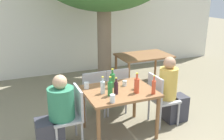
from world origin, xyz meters
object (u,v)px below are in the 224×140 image
at_px(soda_bottle_2, 154,87).
at_px(patio_chair_3, 115,88).
at_px(patio_chair_2, 93,91).
at_px(drinking_glass_0, 125,83).
at_px(green_bottle_1, 110,88).
at_px(green_bottle_4, 112,80).
at_px(person_seated_0, 56,116).
at_px(patio_chair_0, 72,113).
at_px(water_bottle_3, 103,87).
at_px(soda_bottle_5, 137,85).
at_px(dining_table_front, 119,96).
at_px(person_seated_1, 172,93).
at_px(drinking_glass_3, 136,85).
at_px(patio_chair_1, 160,96).
at_px(drinking_glass_1, 86,85).
at_px(drinking_glass_2, 112,98).
at_px(wine_bottle_0, 116,88).
at_px(dining_table_back, 144,58).

bearing_deg(soda_bottle_2, patio_chair_3, 101.37).
xyz_separation_m(patio_chair_2, patio_chair_3, (0.45, 0.00, 0.00)).
xyz_separation_m(soda_bottle_2, drinking_glass_0, (-0.27, 0.48, -0.07)).
relative_size(green_bottle_1, green_bottle_4, 0.96).
bearing_deg(patio_chair_3, person_seated_0, 28.79).
xyz_separation_m(patio_chair_0, green_bottle_1, (0.58, -0.14, 0.36)).
xyz_separation_m(water_bottle_3, soda_bottle_5, (0.50, -0.18, 0.02)).
height_order(dining_table_front, patio_chair_3, patio_chair_3).
distance_m(soda_bottle_2, drinking_glass_0, 0.55).
height_order(patio_chair_0, person_seated_1, person_seated_1).
xyz_separation_m(person_seated_1, soda_bottle_2, (-0.60, -0.34, 0.34)).
bearing_deg(drinking_glass_3, soda_bottle_2, -61.54).
bearing_deg(patio_chair_1, soda_bottle_5, 108.95).
distance_m(person_seated_1, green_bottle_1, 1.30).
distance_m(patio_chair_2, person_seated_0, 1.06).
height_order(drinking_glass_1, drinking_glass_2, drinking_glass_2).
xyz_separation_m(person_seated_1, drinking_glass_3, (-0.75, -0.06, 0.29)).
xyz_separation_m(person_seated_1, wine_bottle_0, (-1.14, -0.12, 0.33)).
xyz_separation_m(dining_table_back, drinking_glass_0, (-1.33, -1.71, 0.14)).
distance_m(wine_bottle_0, drinking_glass_0, 0.38).
bearing_deg(drinking_glass_3, water_bottle_3, 175.97).
relative_size(patio_chair_2, patio_chair_3, 1.00).
xyz_separation_m(person_seated_0, soda_bottle_2, (1.45, -0.34, 0.37)).
xyz_separation_m(person_seated_0, person_seated_1, (2.05, -0.00, 0.03)).
height_order(patio_chair_0, patio_chair_1, same).
relative_size(wine_bottle_0, soda_bottle_5, 0.82).
relative_size(patio_chair_1, green_bottle_4, 2.94).
distance_m(soda_bottle_5, drinking_glass_3, 0.17).
distance_m(wine_bottle_0, drinking_glass_2, 0.31).
distance_m(dining_table_back, soda_bottle_5, 2.42).
height_order(dining_table_front, dining_table_back, same).
distance_m(patio_chair_1, person_seated_1, 0.24).
distance_m(soda_bottle_2, drinking_glass_2, 0.71).
bearing_deg(green_bottle_4, wine_bottle_0, -101.87).
bearing_deg(soda_bottle_5, wine_bottle_0, 166.61).
distance_m(patio_chair_0, person_seated_1, 1.82).
height_order(patio_chair_2, person_seated_1, person_seated_1).
relative_size(dining_table_front, green_bottle_4, 3.52).
distance_m(patio_chair_2, green_bottle_4, 0.66).
distance_m(patio_chair_0, wine_bottle_0, 0.78).
bearing_deg(patio_chair_1, drinking_glass_0, 77.70).
height_order(person_seated_0, green_bottle_4, person_seated_0).
distance_m(patio_chair_1, soda_bottle_2, 0.61).
distance_m(green_bottle_1, soda_bottle_5, 0.43).
distance_m(person_seated_1, drinking_glass_0, 0.92).
xyz_separation_m(dining_table_back, soda_bottle_5, (-1.29, -2.04, 0.22)).
distance_m(water_bottle_3, drinking_glass_2, 0.36).
relative_size(patio_chair_2, green_bottle_4, 2.94).
bearing_deg(patio_chair_2, green_bottle_4, 108.67).
bearing_deg(water_bottle_3, patio_chair_2, 84.70).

